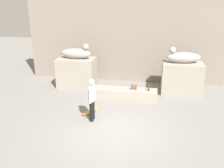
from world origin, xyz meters
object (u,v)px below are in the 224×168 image
object	(u,v)px
bottle_orange	(134,86)
bottle_red	(136,87)
statue_reclining_right	(183,57)
bottle_brown	(149,88)
skateboard	(90,111)
statue_reclining_left	(77,53)
bottle_blue	(132,87)
skater	(92,98)

from	to	relation	value
bottle_orange	bottle_red	distance (m)	0.19
statue_reclining_right	bottle_brown	bearing A→B (deg)	31.58
bottle_orange	bottle_brown	distance (m)	0.72
skateboard	bottle_red	xyz separation A→B (m)	(1.71, 1.76, 0.53)
bottle_orange	bottle_red	size ratio (longest dim) A/B	0.90
statue_reclining_left	bottle_orange	distance (m)	3.47
bottle_red	statue_reclining_right	bearing A→B (deg)	30.24
bottle_blue	bottle_red	distance (m)	0.18
skater	bottle_brown	bearing A→B (deg)	-40.59
statue_reclining_left	bottle_brown	bearing A→B (deg)	-14.60
bottle_orange	bottle_brown	xyz separation A→B (m)	(0.69, -0.19, 0.02)
statue_reclining_left	statue_reclining_right	distance (m)	5.27
statue_reclining_left	skater	xyz separation A→B (m)	(1.69, -3.57, -0.89)
bottle_brown	skater	bearing A→B (deg)	-131.70
skateboard	bottle_orange	bearing A→B (deg)	-9.68
bottle_orange	bottle_brown	world-z (taller)	bottle_brown
bottle_red	bottle_brown	world-z (taller)	bottle_brown
statue_reclining_left	skateboard	bearing A→B (deg)	-60.17
skater	bottle_red	size ratio (longest dim) A/B	5.42
skateboard	bottle_orange	size ratio (longest dim) A/B	2.85
statue_reclining_right	bottle_brown	size ratio (longest dim) A/B	5.25
statue_reclining_left	skateboard	world-z (taller)	statue_reclining_left
statue_reclining_right	skater	size ratio (longest dim) A/B	1.00
bottle_blue	statue_reclining_left	bearing A→B (deg)	157.37
statue_reclining_right	bottle_blue	distance (m)	2.87
skateboard	bottle_red	bearing A→B (deg)	-13.96
bottle_blue	bottle_orange	bearing A→B (deg)	66.69
bottle_red	bottle_brown	bearing A→B (deg)	-2.50
skateboard	bottle_blue	distance (m)	2.38
statue_reclining_left	bottle_brown	world-z (taller)	statue_reclining_left
statue_reclining_right	bottle_red	distance (m)	2.72
bottle_blue	bottle_orange	xyz separation A→B (m)	(0.08, 0.18, -0.02)
statue_reclining_right	skateboard	distance (m)	5.15
skater	bottle_blue	xyz separation A→B (m)	(1.30, 2.33, -0.32)
statue_reclining_right	skateboard	bearing A→B (deg)	30.02
bottle_orange	statue_reclining_left	bearing A→B (deg)	160.90
bottle_orange	bottle_brown	size ratio (longest dim) A/B	0.88
statue_reclining_left	bottle_orange	world-z (taller)	statue_reclining_left
statue_reclining_left	bottle_red	bearing A→B (deg)	-17.33
skateboard	statue_reclining_right	bearing A→B (deg)	-21.71
statue_reclining_right	skater	world-z (taller)	statue_reclining_right
bottle_brown	bottle_orange	bearing A→B (deg)	164.65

